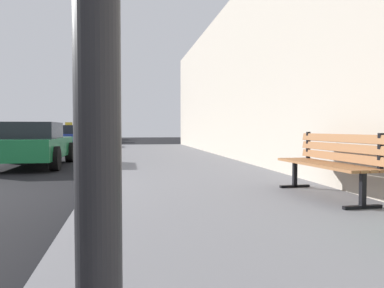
# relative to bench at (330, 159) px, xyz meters

# --- Properties ---
(sidewalk) EXTENTS (4.00, 32.00, 0.15)m
(sidewalk) POSITION_rel_bench_xyz_m (-1.39, 1.51, -0.59)
(sidewalk) COLOR slate
(sidewalk) RESTS_ON ground_plane
(building_wall) EXTENTS (0.70, 32.00, 5.13)m
(building_wall) POSITION_rel_bench_xyz_m (0.81, 1.51, 1.90)
(building_wall) COLOR #ADA393
(building_wall) RESTS_ON ground_plane
(bench) EXTENTS (0.58, 1.90, 0.89)m
(bench) POSITION_rel_bench_xyz_m (0.00, 0.00, 0.00)
(bench) COLOR brown
(bench) RESTS_ON sidewalk
(car_green) EXTENTS (2.01, 4.00, 1.27)m
(car_green) POSITION_rel_bench_xyz_m (-5.48, 6.53, -0.02)
(car_green) COLOR #196638
(car_green) RESTS_ON ground_plane
(car_blue) EXTENTS (2.05, 4.30, 1.43)m
(car_blue) POSITION_rel_bench_xyz_m (-5.82, 16.40, -0.02)
(car_blue) COLOR #233899
(car_blue) RESTS_ON ground_plane
(car_white) EXTENTS (1.97, 4.27, 1.43)m
(car_white) POSITION_rel_bench_xyz_m (-5.36, 26.17, -0.02)
(car_white) COLOR white
(car_white) RESTS_ON ground_plane
(car_yellow) EXTENTS (2.03, 4.22, 1.43)m
(car_yellow) POSITION_rel_bench_xyz_m (-4.98, 32.88, -0.02)
(car_yellow) COLOR yellow
(car_yellow) RESTS_ON ground_plane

